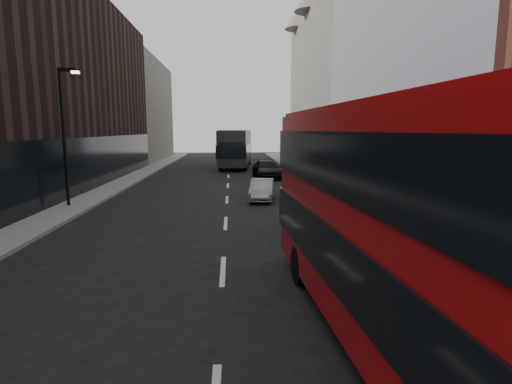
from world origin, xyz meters
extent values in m
cube|color=slate|center=(7.50, 25.00, 0.07)|extent=(3.00, 80.00, 0.15)
cube|color=slate|center=(-8.00, 25.00, 0.07)|extent=(2.00, 80.00, 0.15)
cube|color=#90959A|center=(11.50, 21.00, 10.00)|extent=(5.00, 22.00, 20.00)
cube|color=silver|center=(9.15, 21.00, 1.90)|extent=(0.35, 21.00, 3.80)
cube|color=#655F59|center=(11.50, 44.00, 9.00)|extent=(5.00, 24.00, 18.00)
cone|color=#655F59|center=(9.50, 52.00, 19.50)|extent=(4.00, 4.00, 3.00)
cube|color=black|center=(-11.50, 30.00, 7.00)|extent=(5.00, 24.00, 14.00)
cube|color=#655F59|center=(-11.50, 52.00, 6.50)|extent=(5.00, 20.00, 13.00)
cylinder|color=black|center=(-8.30, 18.00, 3.65)|extent=(0.16, 0.16, 7.00)
cube|color=black|center=(-7.90, 18.00, 7.05)|extent=(0.90, 0.15, 0.18)
cube|color=#FFF2CC|center=(-7.50, 18.00, 6.93)|extent=(0.35, 0.22, 0.12)
cube|color=#A2090C|center=(3.40, 3.41, 2.43)|extent=(3.17, 11.26, 4.05)
cube|color=black|center=(3.40, 3.41, 1.77)|extent=(3.29, 11.31, 1.11)
cube|color=black|center=(3.40, 3.41, 3.49)|extent=(3.29, 11.31, 1.11)
cube|color=black|center=(3.08, 8.99, 1.92)|extent=(2.15, 0.20, 1.42)
cube|color=#A2090C|center=(3.40, 3.41, 4.48)|extent=(3.04, 10.81, 0.12)
cylinder|color=black|center=(2.08, 6.90, 0.51)|extent=(0.36, 1.03, 1.01)
cylinder|color=black|center=(4.31, 7.03, 0.51)|extent=(0.36, 1.03, 1.01)
cube|color=black|center=(0.80, 41.17, 2.20)|extent=(3.91, 12.59, 3.49)
cube|color=black|center=(0.80, 41.17, 1.97)|extent=(4.04, 12.65, 1.24)
cube|color=black|center=(0.24, 34.97, 2.14)|extent=(2.39, 0.29, 1.58)
cube|color=black|center=(1.36, 47.37, 2.14)|extent=(2.39, 0.29, 1.58)
cube|color=black|center=(0.80, 41.17, 3.97)|extent=(3.76, 12.09, 0.12)
cylinder|color=black|center=(-0.10, 45.23, 0.56)|extent=(0.44, 1.15, 1.13)
cylinder|color=black|center=(2.41, 45.01, 0.56)|extent=(0.44, 1.15, 1.13)
cylinder|color=black|center=(-0.81, 37.33, 0.56)|extent=(0.44, 1.15, 1.13)
cylinder|color=black|center=(1.70, 37.11, 0.56)|extent=(0.44, 1.15, 1.13)
imported|color=black|center=(3.77, 12.00, 0.74)|extent=(2.13, 4.47, 1.47)
imported|color=gray|center=(2.04, 19.81, 0.61)|extent=(1.78, 3.85, 1.22)
imported|color=black|center=(3.28, 30.65, 0.74)|extent=(2.44, 5.22, 1.47)
camera|label=1|loc=(0.28, -3.20, 4.08)|focal=28.00mm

